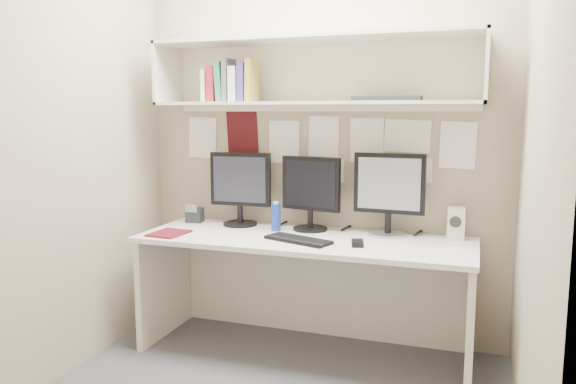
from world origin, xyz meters
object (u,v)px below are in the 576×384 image
(speaker, at_px, (456,223))
(maroon_notebook, at_px, (169,233))
(keyboard, at_px, (298,240))
(monitor_right, at_px, (389,191))
(monitor_left, at_px, (240,186))
(monitor_center, at_px, (311,190))
(desk, at_px, (304,295))
(desk_phone, at_px, (195,215))

(speaker, bearing_deg, maroon_notebook, -172.30)
(speaker, bearing_deg, keyboard, -164.41)
(monitor_right, bearing_deg, maroon_notebook, -159.37)
(monitor_right, bearing_deg, monitor_left, -177.26)
(maroon_notebook, bearing_deg, monitor_center, 31.93)
(desk, xyz_separation_m, monitor_center, (-0.03, 0.22, 0.62))
(monitor_right, bearing_deg, monitor_center, -177.27)
(desk, xyz_separation_m, desk_phone, (-0.85, 0.20, 0.41))
(monitor_right, xyz_separation_m, speaker, (0.39, 0.01, -0.17))
(monitor_left, xyz_separation_m, desk_phone, (-0.34, -0.02, -0.21))
(desk, distance_m, keyboard, 0.39)
(keyboard, distance_m, maroon_notebook, 0.82)
(desk, bearing_deg, keyboard, -90.85)
(desk, height_order, maroon_notebook, maroon_notebook)
(monitor_left, relative_size, maroon_notebook, 2.05)
(monitor_center, bearing_deg, maroon_notebook, -140.63)
(maroon_notebook, height_order, desk_phone, desk_phone)
(monitor_left, height_order, speaker, monitor_left)
(monitor_center, distance_m, maroon_notebook, 0.92)
(monitor_right, height_order, desk_phone, monitor_right)
(monitor_center, relative_size, speaker, 2.43)
(monitor_left, distance_m, monitor_center, 0.49)
(monitor_left, height_order, monitor_center, monitor_left)
(monitor_left, xyz_separation_m, monitor_center, (0.49, 0.00, -0.01))
(desk_phone, bearing_deg, monitor_center, -6.50)
(monitor_center, distance_m, speaker, 0.90)
(speaker, relative_size, desk_phone, 1.48)
(maroon_notebook, bearing_deg, speaker, 18.41)
(monitor_right, distance_m, desk_phone, 1.33)
(monitor_center, bearing_deg, keyboard, -73.97)
(monitor_center, bearing_deg, monitor_left, -168.34)
(monitor_left, xyz_separation_m, keyboard, (0.51, -0.34, -0.25))
(speaker, bearing_deg, monitor_center, 174.15)
(desk, xyz_separation_m, monitor_right, (0.47, 0.22, 0.63))
(desk_phone, bearing_deg, desk, -21.08)
(monitor_center, xyz_separation_m, maroon_notebook, (-0.79, -0.41, -0.25))
(keyboard, height_order, desk_phone, desk_phone)
(monitor_left, xyz_separation_m, speaker, (1.37, 0.01, -0.17))
(keyboard, bearing_deg, speaker, 41.98)
(desk_phone, bearing_deg, monitor_right, -6.94)
(monitor_left, height_order, desk_phone, monitor_left)
(maroon_notebook, bearing_deg, monitor_right, 22.11)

